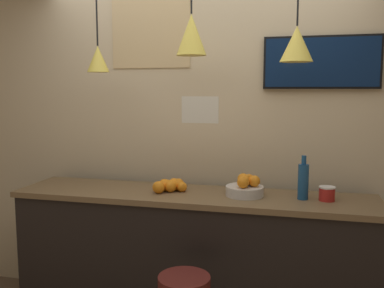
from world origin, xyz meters
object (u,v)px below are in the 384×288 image
object	(u,v)px
juice_bottle	(303,181)
spread_jar	(327,194)
mounted_tv	(321,62)
fruit_bowl	(245,187)

from	to	relation	value
juice_bottle	spread_jar	bearing A→B (deg)	0.00
mounted_tv	juice_bottle	bearing A→B (deg)	-107.48
fruit_bowl	juice_bottle	bearing A→B (deg)	-0.25
juice_bottle	spread_jar	world-z (taller)	juice_bottle
spread_jar	mounted_tv	bearing A→B (deg)	99.27
juice_bottle	fruit_bowl	bearing A→B (deg)	179.75
fruit_bowl	mounted_tv	size ratio (longest dim) A/B	0.32
fruit_bowl	mounted_tv	world-z (taller)	mounted_tv
juice_bottle	mounted_tv	size ratio (longest dim) A/B	0.37
spread_jar	mounted_tv	xyz separation A→B (m)	(-0.05, 0.32, 0.87)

